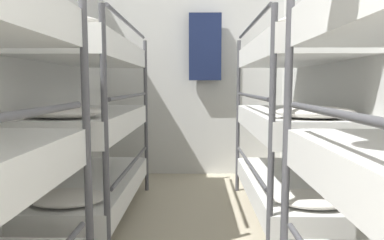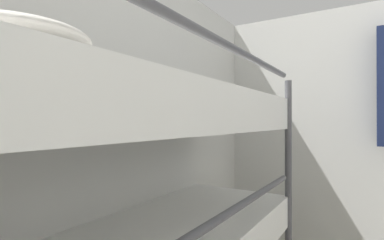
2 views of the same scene
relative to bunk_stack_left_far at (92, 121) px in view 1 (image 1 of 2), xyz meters
name	(u,v)px [view 1 (image 1 of 2)]	position (x,y,z in m)	size (l,w,h in m)	color
wall_back	(193,87)	(0.90, 1.79, 0.29)	(2.65, 0.06, 2.50)	silver
bunk_stack_left_far	(92,121)	(0.00, 0.00, 0.00)	(0.74, 1.88, 1.84)	#4C4C51
bunk_stack_right_far	(290,121)	(1.81, 0.00, 0.00)	(0.74, 1.88, 1.84)	#4C4C51
hanging_coat	(205,47)	(1.07, 1.64, 0.84)	(0.44, 0.12, 0.90)	#192347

